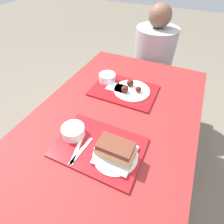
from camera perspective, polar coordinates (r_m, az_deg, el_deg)
ground_plane at (r=1.64m, az=0.59°, el=-20.08°), size 12.00×12.00×0.00m
picnic_table at (r=1.09m, az=0.84°, el=-4.74°), size 0.92×1.44×0.76m
picnic_bench_far at (r=1.97m, az=12.07°, el=8.45°), size 0.88×0.28×0.43m
tray_near at (r=0.87m, az=-4.33°, el=-11.34°), size 0.42×0.30×0.01m
tray_far at (r=1.20m, az=3.93°, el=7.09°), size 0.42×0.30×0.01m
bowl_coleslaw_near at (r=0.91m, az=-12.51°, el=-6.00°), size 0.12×0.12×0.06m
brisket_sandwich_plate at (r=0.80m, az=1.14°, el=-12.70°), size 0.21×0.21×0.09m
plastic_fork_near at (r=0.87m, az=-11.30°, el=-11.80°), size 0.05×0.17×0.00m
plastic_knife_near at (r=0.86m, az=-10.05°, el=-12.35°), size 0.03×0.17×0.00m
bowl_coleslaw_far at (r=1.26m, az=-1.56°, el=11.28°), size 0.12×0.12×0.06m
wings_plate_far at (r=1.18m, az=6.27°, el=7.49°), size 0.24×0.24×0.06m
napkin_far at (r=1.20m, az=1.58°, el=7.96°), size 0.13×0.09×0.01m
person_seated_across at (r=1.80m, az=13.44°, el=17.96°), size 0.37×0.37×0.72m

